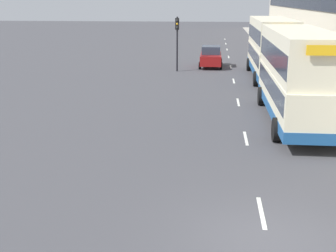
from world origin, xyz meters
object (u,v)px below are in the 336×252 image
pedestrian_2 (318,84)px  traffic_light_far_kerb (177,35)px  double_decker_bus_near (298,74)px  car_0 (211,57)px  double_decker_bus_ahead (271,47)px

pedestrian_2 → traffic_light_far_kerb: size_ratio=0.43×
pedestrian_2 → traffic_light_far_kerb: (-8.82, 10.97, 1.83)m
double_decker_bus_near → car_0: (-4.20, 18.13, -1.41)m
double_decker_bus_ahead → car_0: (-4.38, 5.43, -1.41)m
double_decker_bus_ahead → car_0: bearing=128.9°
double_decker_bus_near → double_decker_bus_ahead: same height
double_decker_bus_ahead → double_decker_bus_near: bearing=-90.8°
double_decker_bus_ahead → pedestrian_2: size_ratio=5.86×
double_decker_bus_ahead → car_0: double_decker_bus_ahead is taller
double_decker_bus_near → traffic_light_far_kerb: bearing=114.0°
traffic_light_far_kerb → car_0: bearing=44.7°
double_decker_bus_ahead → traffic_light_far_kerb: (-7.05, 2.78, 0.63)m
car_0 → double_decker_bus_near: bearing=103.0°
double_decker_bus_ahead → pedestrian_2: 8.47m
double_decker_bus_near → pedestrian_2: double_decker_bus_near is taller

